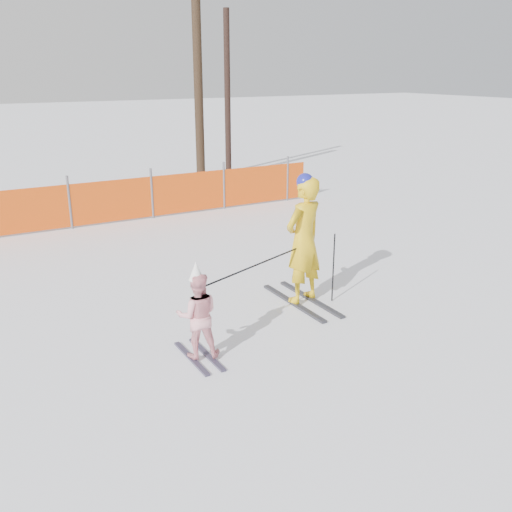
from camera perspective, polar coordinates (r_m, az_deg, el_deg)
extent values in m
plane|color=white|center=(8.23, 1.75, -7.58)|extent=(120.00, 120.00, 0.00)
cube|color=black|center=(9.15, 3.73, -4.70)|extent=(0.09, 1.69, 0.04)
cube|color=black|center=(9.33, 5.48, -4.28)|extent=(0.09, 1.69, 0.04)
imported|color=yellow|center=(8.90, 4.78, 1.58)|extent=(0.83, 0.66, 2.00)
sphere|color=#1B1F95|center=(8.68, 4.94, 7.40)|extent=(0.26, 0.26, 0.26)
cube|color=black|center=(7.54, -6.48, -10.14)|extent=(0.09, 1.00, 0.03)
cube|color=black|center=(7.62, -4.95, -9.77)|extent=(0.09, 1.00, 0.03)
imported|color=#FFA6B0|center=(7.32, -5.85, -5.93)|extent=(0.67, 0.60, 1.13)
cone|color=white|center=(7.09, -6.01, -1.47)|extent=(0.19, 0.19, 0.24)
cylinder|color=black|center=(9.14, 7.74, -1.19)|extent=(0.02, 0.02, 1.13)
cylinder|color=black|center=(8.01, -0.01, -0.92)|extent=(1.98, 0.80, 0.02)
cylinder|color=#595960|center=(13.92, -18.15, 5.10)|extent=(0.06, 0.06, 1.25)
cylinder|color=#595960|center=(14.44, -10.37, 6.17)|extent=(0.06, 0.06, 1.25)
cylinder|color=#595960|center=(15.21, -3.23, 7.04)|extent=(0.06, 0.06, 1.25)
cylinder|color=#595960|center=(16.19, 3.16, 7.73)|extent=(0.06, 0.06, 1.25)
cylinder|color=#302115|center=(18.69, -5.77, 16.14)|extent=(0.28, 0.28, 5.82)
cylinder|color=black|center=(20.61, -2.88, 15.95)|extent=(0.21, 0.21, 5.49)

